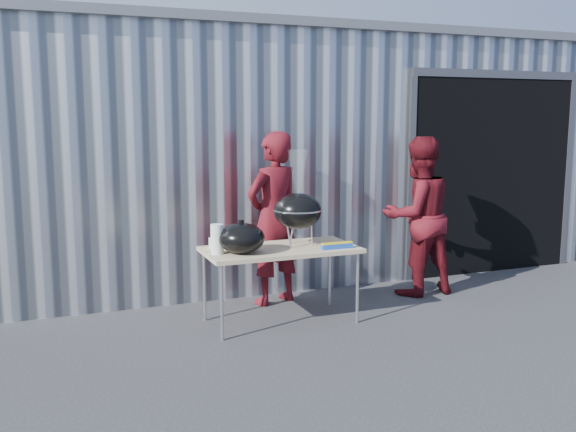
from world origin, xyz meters
name	(u,v)px	position (x,y,z in m)	size (l,w,h in m)	color
ground	(311,345)	(0.00, 0.00, 0.00)	(80.00, 80.00, 0.00)	#2C2C2F
building	(248,148)	(0.92, 4.59, 1.54)	(8.20, 6.20, 3.10)	silver
folding_table	(280,252)	(-0.01, 0.74, 0.71)	(1.50, 0.75, 0.75)	tan
kettle_grill	(298,204)	(0.19, 0.78, 1.16)	(0.48, 0.48, 0.95)	black
grill_lid	(241,238)	(-0.44, 0.64, 0.89)	(0.44, 0.44, 0.32)	black
paper_towels	(217,239)	(-0.66, 0.69, 0.89)	(0.12, 0.12, 0.28)	white
white_tub	(221,243)	(-0.56, 0.93, 0.80)	(0.20, 0.15, 0.10)	white
foil_box	(337,246)	(0.48, 0.49, 0.78)	(0.32, 0.05, 0.06)	#1B49B1
person_cook	(274,219)	(0.16, 1.38, 0.93)	(0.68, 0.45, 1.87)	#550E16
person_bystander	(418,216)	(1.81, 1.13, 0.90)	(0.88, 0.68, 1.80)	#550E16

